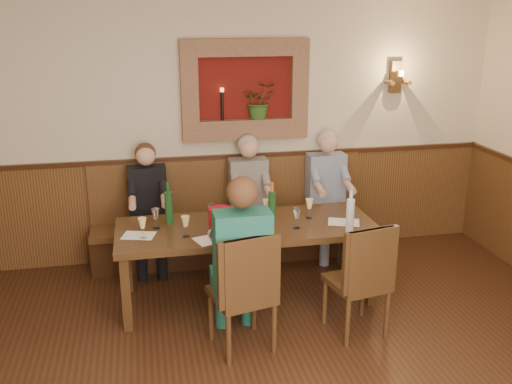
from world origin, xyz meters
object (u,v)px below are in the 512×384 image
person_bench_right (327,205)px  wine_bottle_green_b (169,207)px  chair_near_right (357,300)px  spittoon_bucket (221,221)px  dining_table (247,232)px  chair_near_left (243,314)px  person_bench_left (150,220)px  person_bench_mid (250,211)px  person_chair_front (241,276)px  wine_bottle_green_a (272,206)px  water_bottle (350,214)px  bench (231,231)px

person_bench_right → wine_bottle_green_b: (-1.77, -0.64, 0.33)m
chair_near_right → spittoon_bucket: chair_near_right is taller
dining_table → chair_near_left: size_ratio=2.30×
dining_table → wine_bottle_green_b: (-0.70, 0.19, 0.24)m
person_bench_left → wine_bottle_green_b: bearing=-74.5°
person_bench_left → wine_bottle_green_b: (0.18, -0.64, 0.35)m
person_bench_mid → chair_near_right: bearing=-69.3°
chair_near_left → spittoon_bucket: bearing=83.1°
person_bench_left → person_chair_front: person_chair_front is taller
chair_near_left → wine_bottle_green_a: bearing=50.1°
person_bench_mid → water_bottle: (0.69, -1.18, 0.33)m
chair_near_left → water_bottle: (1.07, 0.50, 0.61)m
chair_near_left → person_bench_left: size_ratio=0.77×
dining_table → chair_near_left: chair_near_left is taller
dining_table → person_chair_front: 0.80m
chair_near_right → person_bench_mid: (-0.61, 1.63, 0.28)m
person_bench_right → spittoon_bucket: bearing=-143.5°
wine_bottle_green_b → chair_near_right: bearing=-33.2°
bench → spittoon_bucket: (-0.27, -1.10, 0.54)m
dining_table → spittoon_bucket: 0.36m
bench → person_bench_right: bearing=-5.6°
bench → chair_near_left: (-0.19, -1.78, -0.02)m
spittoon_bucket → person_bench_right: bearing=36.5°
chair_near_left → water_bottle: bearing=11.7°
chair_near_left → person_bench_left: 1.83m
chair_near_right → wine_bottle_green_a: 1.17m
chair_near_left → spittoon_bucket: 0.89m
person_bench_left → water_bottle: 2.15m
person_chair_front → water_bottle: person_chair_front is taller
dining_table → person_bench_right: 1.37m
person_chair_front → chair_near_left: bearing=-85.3°
bench → person_chair_front: size_ratio=2.03×
chair_near_right → person_bench_right: (0.27, 1.63, 0.29)m
person_bench_mid → water_bottle: 1.40m
bench → spittoon_bucket: size_ratio=12.67×
person_chair_front → wine_bottle_green_b: 1.13m
dining_table → bench: size_ratio=0.80×
dining_table → wine_bottle_green_a: size_ratio=6.23×
bench → dining_table: bearing=-90.0°
person_bench_mid → person_chair_front: person_chair_front is taller
person_bench_mid → spittoon_bucket: size_ratio=5.91×
chair_near_left → person_chair_front: bearing=81.6°
dining_table → chair_near_right: bearing=-44.4°
chair_near_right → chair_near_left: bearing=171.9°
bench → person_bench_mid: bearing=-28.4°
dining_table → person_bench_right: (1.07, 0.84, -0.09)m
person_bench_right → chair_near_right: bearing=-99.3°
bench → spittoon_bucket: bench is taller
person_chair_front → bench: bearing=83.5°
person_bench_right → water_bottle: person_bench_right is taller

